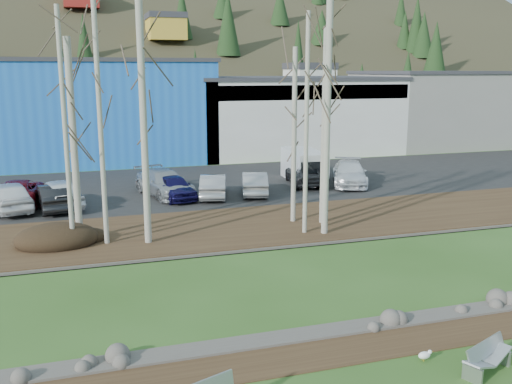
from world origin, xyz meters
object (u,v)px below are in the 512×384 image
object	(u,v)px
car_9	(255,183)
car_8	(59,193)
car_5	(213,186)
car_6	(306,175)
car_1	(53,197)
car_2	(19,192)
car_0	(9,196)
car_7	(349,173)
seagull	(425,355)
bench_damaged	(487,358)
car_3	(164,183)
van_white	(305,166)
car_4	(174,187)

from	to	relation	value
car_9	car_8	bearing A→B (deg)	15.18
car_5	car_6	distance (m)	6.83
car_1	car_2	bearing A→B (deg)	-55.94
car_0	car_7	bearing A→B (deg)	167.93
car_5	car_1	bearing A→B (deg)	17.71
seagull	car_8	distance (m)	22.14
car_5	bench_damaged	bearing A→B (deg)	110.67
car_3	car_8	world-z (taller)	car_8
car_0	car_5	size ratio (longest dim) A/B	1.12
car_8	car_9	xyz separation A→B (m)	(11.02, 0.05, -0.11)
seagull	car_8	xyz separation A→B (m)	(-9.45, 20.01, 0.77)
car_1	car_7	xyz separation A→B (m)	(18.05, 1.46, 0.05)
bench_damaged	car_3	size ratio (longest dim) A/B	0.33
car_7	car_9	distance (m)	6.82
car_1	car_8	bearing A→B (deg)	-136.83
car_2	car_8	world-z (taller)	car_8
car_3	car_5	xyz separation A→B (m)	(2.66, -1.30, -0.08)
car_8	car_9	size ratio (longest dim) A/B	1.12
bench_damaged	car_7	bearing A→B (deg)	48.83
bench_damaged	car_9	distance (m)	20.98
car_0	car_3	distance (m)	8.42
car_0	car_9	bearing A→B (deg)	165.07
car_0	van_white	bearing A→B (deg)	174.27
bench_damaged	car_5	world-z (taller)	car_5
car_6	car_7	distance (m)	2.81
car_0	car_4	xyz separation A→B (m)	(8.69, 0.31, -0.10)
car_3	car_9	distance (m)	5.34
car_1	car_5	world-z (taller)	car_1
bench_damaged	car_4	distance (m)	21.68
seagull	car_9	world-z (taller)	car_9
car_4	car_9	distance (m)	4.79
car_1	car_5	bearing A→B (deg)	173.62
car_0	car_3	xyz separation A→B (m)	(8.31, 1.35, -0.03)
bench_damaged	van_white	xyz separation A→B (m)	(4.80, 23.88, 0.79)
car_1	car_3	size ratio (longest dim) A/B	0.80
seagull	car_2	bearing A→B (deg)	128.09
car_5	van_white	xyz separation A→B (m)	(6.90, 2.91, 0.34)
seagull	van_white	distance (m)	23.75
car_2	bench_damaged	bearing A→B (deg)	123.38
bench_damaged	car_5	distance (m)	21.08
seagull	car_2	size ratio (longest dim) A/B	0.08
car_5	seagull	bearing A→B (deg)	107.61
car_8	car_7	bearing A→B (deg)	168.36
car_2	car_7	xyz separation A→B (m)	(19.89, -0.50, 0.05)
car_6	car_9	distance (m)	4.46
car_4	car_1	bearing A→B (deg)	174.43
car_3	car_8	size ratio (longest dim) A/B	1.12
seagull	car_3	bearing A→B (deg)	109.45
car_3	car_2	bearing A→B (deg)	163.18
car_0	car_1	xyz separation A→B (m)	(2.17, -0.38, -0.10)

